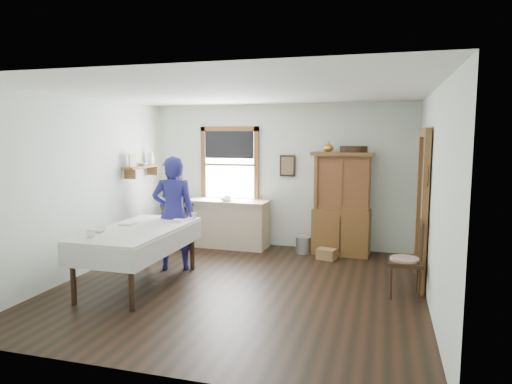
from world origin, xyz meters
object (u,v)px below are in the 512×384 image
at_px(spindle_chair, 406,258).
at_px(pail, 304,245).
at_px(work_counter, 228,223).
at_px(china_hutch, 342,204).
at_px(wicker_basket, 326,254).
at_px(woman_blue, 174,218).
at_px(dining_table, 139,257).
at_px(figure_dark, 176,213).

height_order(spindle_chair, pail, spindle_chair).
height_order(work_counter, china_hutch, china_hutch).
bearing_deg(pail, spindle_chair, -47.89).
height_order(wicker_basket, woman_blue, woman_blue).
bearing_deg(work_counter, woman_blue, -99.19).
height_order(dining_table, woman_blue, woman_blue).
xyz_separation_m(work_counter, pail, (1.48, -0.08, -0.30)).
relative_size(work_counter, figure_dark, 1.11).
bearing_deg(wicker_basket, dining_table, -138.88).
bearing_deg(wicker_basket, woman_blue, -151.07).
relative_size(wicker_basket, figure_dark, 0.22).
distance_m(work_counter, wicker_basket, 2.01).
xyz_separation_m(pail, figure_dark, (-2.30, -0.44, 0.56)).
bearing_deg(figure_dark, woman_blue, -62.65).
xyz_separation_m(work_counter, wicker_basket, (1.94, -0.40, -0.36)).
bearing_deg(china_hutch, dining_table, -132.11).
xyz_separation_m(pail, wicker_basket, (0.46, -0.31, -0.06)).
relative_size(china_hutch, woman_blue, 1.09).
bearing_deg(pail, wicker_basket, -34.56).
distance_m(dining_table, wicker_basket, 3.19).
height_order(china_hutch, woman_blue, china_hutch).
relative_size(china_hutch, figure_dark, 1.29).
relative_size(spindle_chair, wicker_basket, 3.35).
relative_size(work_counter, dining_table, 0.76).
bearing_deg(dining_table, china_hutch, 44.17).
relative_size(spindle_chair, pail, 3.46).
bearing_deg(figure_dark, work_counter, 36.09).
xyz_separation_m(woman_blue, figure_dark, (-0.50, 1.12, -0.13)).
distance_m(china_hutch, woman_blue, 2.98).
height_order(china_hutch, pail, china_hutch).
bearing_deg(china_hutch, wicker_basket, -111.33).
bearing_deg(work_counter, china_hutch, 2.71).
relative_size(dining_table, wicker_basket, 6.69).
height_order(work_counter, figure_dark, figure_dark).
bearing_deg(wicker_basket, pail, 145.44).
relative_size(dining_table, pail, 6.91).
xyz_separation_m(spindle_chair, wicker_basket, (-1.22, 1.54, -0.43)).
bearing_deg(spindle_chair, woman_blue, 176.23).
height_order(china_hutch, wicker_basket, china_hutch).
distance_m(pail, wicker_basket, 0.56).
relative_size(woman_blue, figure_dark, 1.18).
xyz_separation_m(work_counter, figure_dark, (-0.82, -0.52, 0.26)).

